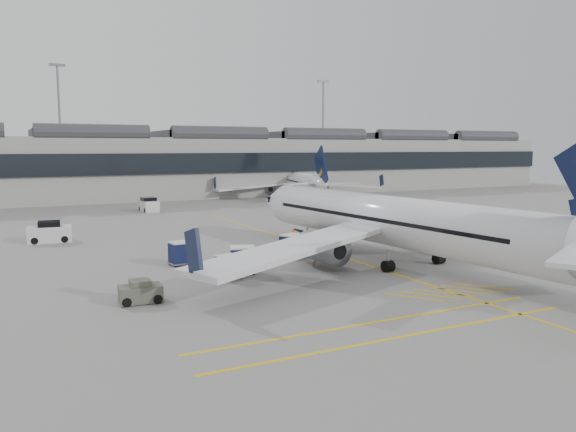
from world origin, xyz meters
name	(u,v)px	position (x,y,z in m)	size (l,w,h in m)	color
ground	(266,285)	(0.00, 0.00, 0.00)	(220.00, 220.00, 0.00)	gray
terminal	(99,165)	(0.00, 71.93, 6.14)	(200.00, 20.45, 12.40)	#9E9E99
light_masts	(78,121)	(-1.67, 86.00, 14.49)	(113.00, 0.60, 25.45)	slate
apron_markings	(320,250)	(10.00, 10.00, 0.01)	(0.25, 60.00, 0.01)	gold
airliner_main	(398,222)	(12.52, 1.87, 3.34)	(39.03, 42.78, 11.37)	silver
airliner_far	(297,181)	(34.54, 60.92, 2.83)	(32.48, 35.84, 9.65)	silver
belt_loader	(304,245)	(8.17, 9.66, 0.62)	(5.22, 2.05, 2.10)	silver
baggage_cart_a	(292,245)	(6.01, 7.75, 1.07)	(2.37, 2.19, 2.00)	gray
baggage_cart_b	(228,266)	(-1.60, 2.96, 0.92)	(1.91, 1.69, 1.72)	gray
baggage_cart_c	(242,259)	(-0.02, 4.22, 1.08)	(2.36, 2.16, 2.02)	gray
baggage_cart_d	(181,252)	(-3.26, 9.19, 1.01)	(1.96, 1.68, 1.89)	gray
ramp_agent_a	(315,251)	(6.81, 5.27, 0.91)	(0.66, 0.43, 1.81)	orange
ramp_agent_b	(304,246)	(6.85, 7.25, 0.99)	(0.96, 0.75, 1.97)	#EE520C
pushback_tug	(140,292)	(-8.55, -0.36, 0.63)	(2.61, 1.71, 1.41)	#555649
safety_cone_nose	(294,229)	(12.97, 20.87, 0.26)	(0.37, 0.37, 0.51)	#F24C0A
safety_cone_engine	(426,250)	(17.78, 4.44, 0.26)	(0.37, 0.37, 0.51)	#F24C0A
service_van_left	(50,233)	(-11.77, 25.68, 0.94)	(4.25, 2.41, 2.09)	silver
service_van_mid	(149,205)	(3.15, 47.81, 0.93)	(2.29, 4.19, 2.09)	silver
service_van_right	(358,202)	(32.50, 37.14, 0.95)	(4.54, 4.07, 2.11)	silver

